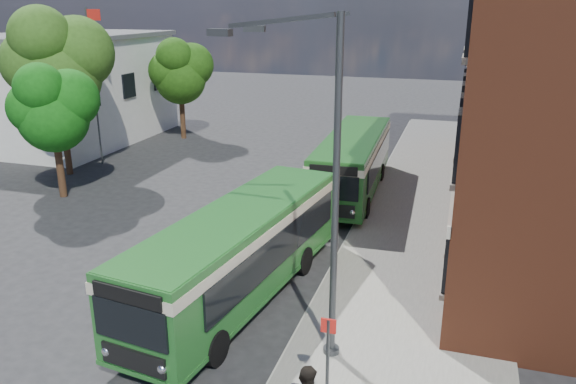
% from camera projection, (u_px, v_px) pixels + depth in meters
% --- Properties ---
extents(ground, '(120.00, 120.00, 0.00)m').
position_uv_depth(ground, '(192.00, 295.00, 18.60)').
color(ground, '#252527').
rests_on(ground, ground).
extents(pavement, '(6.00, 48.00, 0.15)m').
position_uv_depth(pavement, '(426.00, 229.00, 23.83)').
color(pavement, gray).
rests_on(pavement, ground).
extents(kerb_line, '(0.12, 48.00, 0.01)m').
position_uv_depth(kerb_line, '(355.00, 223.00, 24.72)').
color(kerb_line, beige).
rests_on(kerb_line, ground).
extents(white_building, '(9.40, 13.40, 7.30)m').
position_uv_depth(white_building, '(72.00, 88.00, 38.83)').
color(white_building, silver).
rests_on(white_building, ground).
extents(flagpole, '(0.95, 0.10, 9.00)m').
position_uv_depth(flagpole, '(94.00, 81.00, 32.33)').
color(flagpole, '#3B3E40').
rests_on(flagpole, ground).
extents(street_lamp, '(2.96, 2.38, 9.00)m').
position_uv_depth(street_lamp, '(321.00, 189.00, 13.90)').
color(street_lamp, '#3B3E40').
rests_on(street_lamp, ground).
extents(bus_stop_sign, '(0.35, 0.08, 2.52)m').
position_uv_depth(bus_stop_sign, '(328.00, 358.00, 12.73)').
color(bus_stop_sign, '#3B3E40').
rests_on(bus_stop_sign, ground).
extents(bus_front, '(3.92, 10.86, 3.02)m').
position_uv_depth(bus_front, '(240.00, 246.00, 17.85)').
color(bus_front, '#226324').
rests_on(bus_front, ground).
extents(bus_rear, '(2.93, 10.70, 3.02)m').
position_uv_depth(bus_rear, '(353.00, 159.00, 27.98)').
color(bus_rear, '#226022').
rests_on(bus_rear, ground).
extents(tree_left, '(3.94, 3.75, 6.65)m').
position_uv_depth(tree_left, '(52.00, 107.00, 26.65)').
color(tree_left, '#392514').
rests_on(tree_left, ground).
extents(tree_mid, '(5.43, 5.16, 9.17)m').
position_uv_depth(tree_mid, '(56.00, 62.00, 29.82)').
color(tree_mid, '#392514').
rests_on(tree_mid, ground).
extents(tree_right, '(4.19, 3.98, 7.07)m').
position_uv_depth(tree_right, '(180.00, 71.00, 38.82)').
color(tree_right, '#392514').
rests_on(tree_right, ground).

